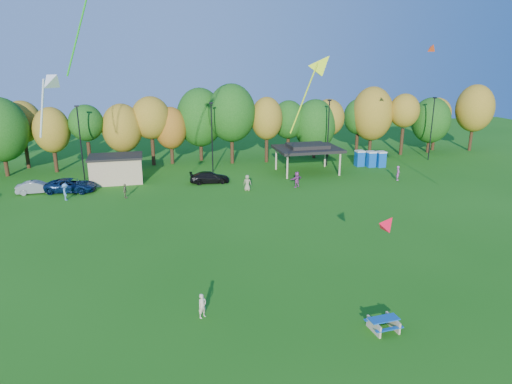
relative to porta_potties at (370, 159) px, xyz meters
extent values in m
plane|color=#19600F|center=(-23.60, -38.05, -1.10)|extent=(160.00, 160.00, 0.00)
cylinder|color=black|center=(-47.36, 6.15, 0.68)|extent=(0.50, 0.50, 3.56)
ellipsoid|color=#144C0F|center=(-47.36, 6.15, 4.84)|extent=(6.62, 6.62, 8.00)
cylinder|color=black|center=(-45.73, 10.20, 0.80)|extent=(0.50, 0.50, 3.79)
ellipsoid|color=olive|center=(-45.73, 10.20, 5.22)|extent=(4.94, 4.94, 5.58)
cylinder|color=black|center=(-41.62, 6.96, 0.57)|extent=(0.50, 0.50, 3.34)
ellipsoid|color=olive|center=(-41.62, 6.96, 4.47)|extent=(4.61, 4.61, 5.88)
cylinder|color=black|center=(-37.33, 6.80, 0.81)|extent=(0.50, 0.50, 3.82)
ellipsoid|color=#144C0F|center=(-37.33, 6.80, 5.26)|extent=(4.43, 4.43, 4.73)
cylinder|color=black|center=(-32.91, 7.45, 0.53)|extent=(0.50, 0.50, 3.25)
ellipsoid|color=olive|center=(-32.91, 7.45, 4.32)|extent=(5.33, 5.33, 6.53)
cylinder|color=black|center=(-29.06, 8.02, 0.88)|extent=(0.50, 0.50, 3.96)
ellipsoid|color=olive|center=(-29.06, 8.02, 5.51)|extent=(5.31, 5.31, 5.82)
cylinder|color=black|center=(-26.45, 8.29, 0.43)|extent=(0.50, 0.50, 3.05)
ellipsoid|color=#995914|center=(-26.45, 8.29, 3.98)|extent=(4.54, 4.54, 5.87)
cylinder|color=black|center=(-22.18, 9.48, 0.79)|extent=(0.50, 0.50, 3.77)
ellipsoid|color=#144C0F|center=(-22.18, 9.48, 5.19)|extent=(6.69, 6.69, 8.35)
cylinder|color=black|center=(-18.14, 6.49, 1.04)|extent=(0.50, 0.50, 4.28)
ellipsoid|color=#144C0F|center=(-18.14, 6.49, 6.04)|extent=(6.64, 6.64, 8.01)
cylinder|color=black|center=(-13.19, 6.16, 0.78)|extent=(0.50, 0.50, 3.76)
ellipsoid|color=olive|center=(-13.19, 6.16, 5.17)|extent=(4.49, 4.49, 6.02)
cylinder|color=black|center=(-9.32, 8.20, 0.62)|extent=(0.50, 0.50, 3.43)
ellipsoid|color=#144C0F|center=(-9.32, 8.20, 4.62)|extent=(4.77, 4.77, 5.63)
cylinder|color=black|center=(-5.49, 7.35, 0.38)|extent=(0.50, 0.50, 2.95)
ellipsoid|color=#144C0F|center=(-5.49, 7.35, 3.83)|extent=(6.14, 6.14, 7.54)
cylinder|color=black|center=(-3.22, 7.81, 0.66)|extent=(0.50, 0.50, 3.52)
ellipsoid|color=olive|center=(-3.22, 7.81, 4.77)|extent=(4.78, 4.78, 5.53)
cylinder|color=black|center=(2.46, 9.47, 0.60)|extent=(0.50, 0.50, 3.39)
ellipsoid|color=#144C0F|center=(2.46, 9.47, 4.55)|extent=(4.54, 4.54, 5.46)
cylinder|color=black|center=(4.10, 8.19, 0.76)|extent=(0.50, 0.50, 3.72)
ellipsoid|color=olive|center=(4.10, 8.19, 5.10)|extent=(6.32, 6.32, 8.24)
cylinder|color=black|center=(8.39, 6.22, 0.93)|extent=(0.50, 0.50, 4.06)
ellipsoid|color=olive|center=(8.39, 6.22, 5.67)|extent=(4.50, 4.50, 5.13)
cylinder|color=black|center=(13.47, 6.76, 0.43)|extent=(0.50, 0.50, 3.05)
ellipsoid|color=#144C0F|center=(13.47, 6.76, 3.99)|extent=(5.97, 5.97, 7.05)
cylinder|color=black|center=(15.38, 8.31, 0.68)|extent=(0.50, 0.50, 3.55)
ellipsoid|color=olive|center=(15.38, 8.31, 4.83)|extent=(4.60, 4.60, 4.99)
cylinder|color=black|center=(20.90, 6.47, 0.94)|extent=(0.50, 0.50, 4.07)
ellipsoid|color=olive|center=(20.90, 6.47, 5.68)|extent=(5.83, 5.83, 7.42)
cylinder|color=black|center=(-37.60, 1.95, 3.40)|extent=(0.16, 0.16, 9.00)
cube|color=black|center=(-37.60, 1.95, 7.90)|extent=(0.50, 0.25, 0.18)
cylinder|color=black|center=(-21.60, 1.95, 3.40)|extent=(0.16, 0.16, 9.00)
cube|color=black|center=(-21.60, 1.95, 7.90)|extent=(0.50, 0.25, 0.18)
cylinder|color=black|center=(-5.60, 1.95, 3.40)|extent=(0.16, 0.16, 9.00)
cube|color=black|center=(-5.60, 1.95, 7.90)|extent=(0.50, 0.25, 0.18)
cylinder|color=black|center=(10.40, 1.95, 3.40)|extent=(0.16, 0.16, 9.00)
cube|color=black|center=(10.40, 1.95, 7.90)|extent=(0.50, 0.25, 0.18)
cube|color=tan|center=(-33.60, -0.05, 0.40)|extent=(6.00, 4.00, 3.00)
cube|color=black|center=(-33.60, -0.05, 2.03)|extent=(6.30, 4.30, 0.25)
cylinder|color=tan|center=(-13.10, -3.55, 0.40)|extent=(0.24, 0.24, 3.00)
cylinder|color=tan|center=(-6.10, -3.55, 0.40)|extent=(0.24, 0.24, 3.00)
cylinder|color=tan|center=(-13.10, 1.45, 0.40)|extent=(0.24, 0.24, 3.00)
cylinder|color=tan|center=(-6.10, 1.45, 0.40)|extent=(0.24, 0.24, 3.00)
cube|color=black|center=(-9.60, -1.05, 2.05)|extent=(8.20, 6.20, 0.35)
cube|color=black|center=(-9.60, -1.05, 2.45)|extent=(5.00, 3.50, 0.45)
cube|color=#0C4BA6|center=(-1.30, 0.68, -0.10)|extent=(1.10, 1.10, 2.00)
cube|color=silver|center=(-1.30, 0.68, 0.99)|extent=(1.15, 1.15, 0.18)
cube|color=#0C4BA6|center=(0.00, -0.16, -0.10)|extent=(1.10, 1.10, 2.00)
cube|color=silver|center=(0.00, -0.16, 0.99)|extent=(1.15, 1.15, 0.18)
cube|color=#0C4BA6|center=(1.30, -0.52, -0.10)|extent=(1.10, 1.10, 2.00)
cube|color=silver|center=(1.30, -0.52, 0.99)|extent=(1.15, 1.15, 0.18)
cube|color=tan|center=(-18.30, -36.18, -0.76)|extent=(0.21, 1.37, 0.68)
cube|color=tan|center=(-17.08, -36.09, -0.76)|extent=(0.21, 1.37, 0.68)
cube|color=#114D9A|center=(-17.69, -36.13, -0.39)|extent=(1.73, 0.82, 0.06)
cube|color=#114D9A|center=(-17.65, -36.71, -0.68)|extent=(1.70, 0.35, 0.05)
cube|color=#114D9A|center=(-17.73, -35.55, -0.68)|extent=(1.70, 0.35, 0.05)
imported|color=beige|center=(-27.31, -32.46, -0.35)|extent=(0.65, 0.59, 1.49)
imported|color=gray|center=(-42.06, -2.97, -0.41)|extent=(4.27, 1.66, 1.38)
imported|color=#0B2043|center=(-38.43, -3.33, -0.34)|extent=(5.89, 3.60, 1.53)
imported|color=black|center=(-22.77, -3.19, -0.41)|extent=(4.79, 2.11, 1.37)
imported|color=#9D4188|center=(-13.14, -7.40, -0.17)|extent=(1.78, 1.23, 1.85)
imported|color=#AC5197|center=(-0.11, -7.47, -0.19)|extent=(0.72, 0.79, 1.82)
imported|color=olive|center=(-32.44, -7.15, -0.30)|extent=(0.49, 0.97, 1.59)
imported|color=gray|center=(-19.07, -7.51, -0.18)|extent=(1.06, 0.88, 1.84)
imported|color=#5285B4|center=(-38.52, -6.45, -0.18)|extent=(0.85, 1.27, 1.83)
cone|color=red|center=(-1.77, -14.25, 14.43)|extent=(1.12, 1.35, 1.19)
cone|color=#F80D2A|center=(-16.89, -34.31, 4.55)|extent=(1.40, 1.14, 1.25)
cone|color=white|center=(-34.00, -31.63, 12.51)|extent=(1.54, 1.58, 1.28)
cylinder|color=white|center=(-34.55, -32.34, 11.16)|extent=(0.77, 0.94, 2.85)
cone|color=#D5FF1A|center=(-17.84, -25.93, 13.05)|extent=(2.35, 1.99, 2.00)
cylinder|color=#D5FF1A|center=(-19.28, -26.32, 10.80)|extent=(1.77, 0.57, 4.73)
cylinder|color=green|center=(-32.81, -27.46, 15.76)|extent=(2.48, 0.46, 6.61)
camera|label=1|loc=(-29.81, -56.02, 13.57)|focal=32.00mm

